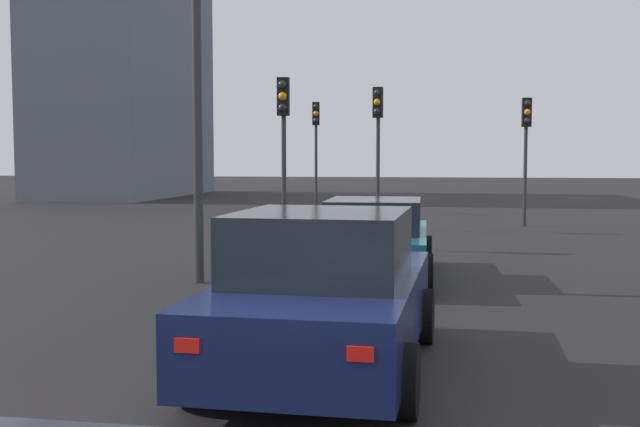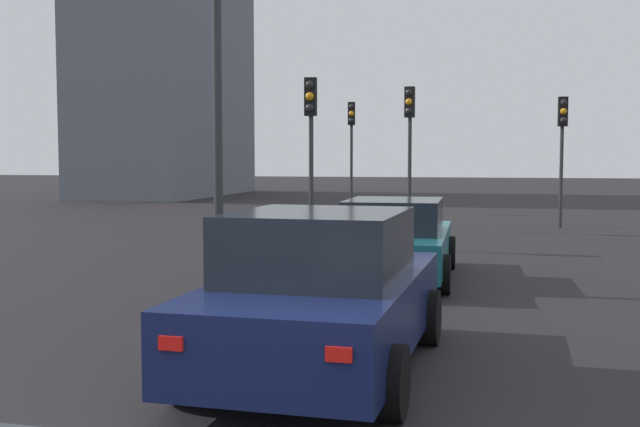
% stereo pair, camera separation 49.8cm
% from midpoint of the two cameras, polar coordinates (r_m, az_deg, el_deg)
% --- Properties ---
extents(car_teal_lead, '(4.67, 2.11, 1.44)m').
position_cam_midpoint_polar(car_teal_lead, '(13.76, 3.06, -1.95)').
color(car_teal_lead, '#19606B').
rests_on(car_teal_lead, ground_plane).
extents(car_navy_second, '(4.40, 2.18, 1.64)m').
position_cam_midpoint_polar(car_navy_second, '(7.80, -1.49, -6.07)').
color(car_navy_second, '#141E4C').
rests_on(car_navy_second, ground_plane).
extents(traffic_light_near_left, '(0.32, 0.29, 4.02)m').
position_cam_midpoint_polar(traffic_light_near_left, '(24.90, 14.49, 5.71)').
color(traffic_light_near_left, '#2D2D30').
rests_on(traffic_light_near_left, ground_plane).
extents(traffic_light_near_right, '(0.32, 0.29, 4.06)m').
position_cam_midpoint_polar(traffic_light_near_right, '(18.40, -3.51, 6.50)').
color(traffic_light_near_right, '#2D2D30').
rests_on(traffic_light_near_right, ground_plane).
extents(traffic_light_far_left, '(0.33, 0.30, 4.34)m').
position_cam_midpoint_polar(traffic_light_far_left, '(30.34, -0.77, 5.95)').
color(traffic_light_far_left, '#2D2D30').
rests_on(traffic_light_far_left, ground_plane).
extents(traffic_light_far_right, '(0.33, 0.30, 4.24)m').
position_cam_midpoint_polar(traffic_light_far_right, '(22.92, 3.68, 6.36)').
color(traffic_light_far_right, '#2D2D30').
rests_on(traffic_light_far_right, ground_plane).
extents(building_facade_left, '(13.21, 6.04, 15.38)m').
position_cam_midpoint_polar(building_facade_left, '(45.06, -14.49, 11.08)').
color(building_facade_left, slate).
rests_on(building_facade_left, ground_plane).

